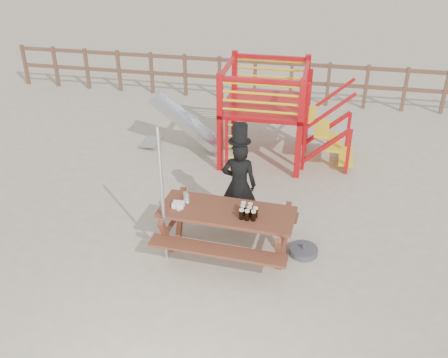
# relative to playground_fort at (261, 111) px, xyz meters

# --- Properties ---
(ground) EXTENTS (60.00, 60.00, 0.00)m
(ground) POSITION_rel_playground_fort_xyz_m (-0.12, -3.58, -1.07)
(ground) COLOR #B9AB90
(ground) RESTS_ON ground
(back_fence) EXTENTS (15.09, 0.09, 1.20)m
(back_fence) POSITION_rel_playground_fort_xyz_m (-0.12, 3.42, -0.34)
(back_fence) COLOR brown
(back_fence) RESTS_ON ground
(playground_fort) EXTENTS (4.71, 1.84, 2.10)m
(playground_fort) POSITION_rel_playground_fort_xyz_m (0.00, 0.00, 0.00)
(playground_fort) COLOR #B60C11
(playground_fort) RESTS_ON ground
(picnic_table) EXTENTS (2.18, 1.57, 0.81)m
(picnic_table) POSITION_rel_playground_fort_xyz_m (-0.04, -3.52, -0.56)
(picnic_table) COLOR brown
(picnic_table) RESTS_ON ground
(man_with_hat) EXTENTS (0.60, 0.40, 1.91)m
(man_with_hat) POSITION_rel_playground_fort_xyz_m (0.01, -2.71, -0.22)
(man_with_hat) COLOR black
(man_with_hat) RESTS_ON ground
(metal_pole) EXTENTS (0.05, 0.05, 2.30)m
(metal_pole) POSITION_rel_playground_fort_xyz_m (-0.95, -3.87, 0.08)
(metal_pole) COLOR #B2B2B7
(metal_pole) RESTS_ON ground
(parasol_base) EXTENTS (0.46, 0.46, 0.20)m
(parasol_base) POSITION_rel_playground_fort_xyz_m (1.18, -3.31, -1.02)
(parasol_base) COLOR #3E3E44
(parasol_base) RESTS_ON ground
(paper_bag) EXTENTS (0.19, 0.15, 0.08)m
(paper_bag) POSITION_rel_playground_fort_xyz_m (-0.80, -3.57, -0.22)
(paper_bag) COLOR white
(paper_bag) RESTS_ON picnic_table
(stout_pints) EXTENTS (0.28, 0.29, 0.17)m
(stout_pints) POSITION_rel_playground_fort_xyz_m (0.30, -3.62, -0.17)
(stout_pints) COLOR black
(stout_pints) RESTS_ON picnic_table
(empty_glasses) EXTENTS (0.14, 0.37, 0.15)m
(empty_glasses) POSITION_rel_playground_fort_xyz_m (-0.74, -3.48, -0.19)
(empty_glasses) COLOR silver
(empty_glasses) RESTS_ON picnic_table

